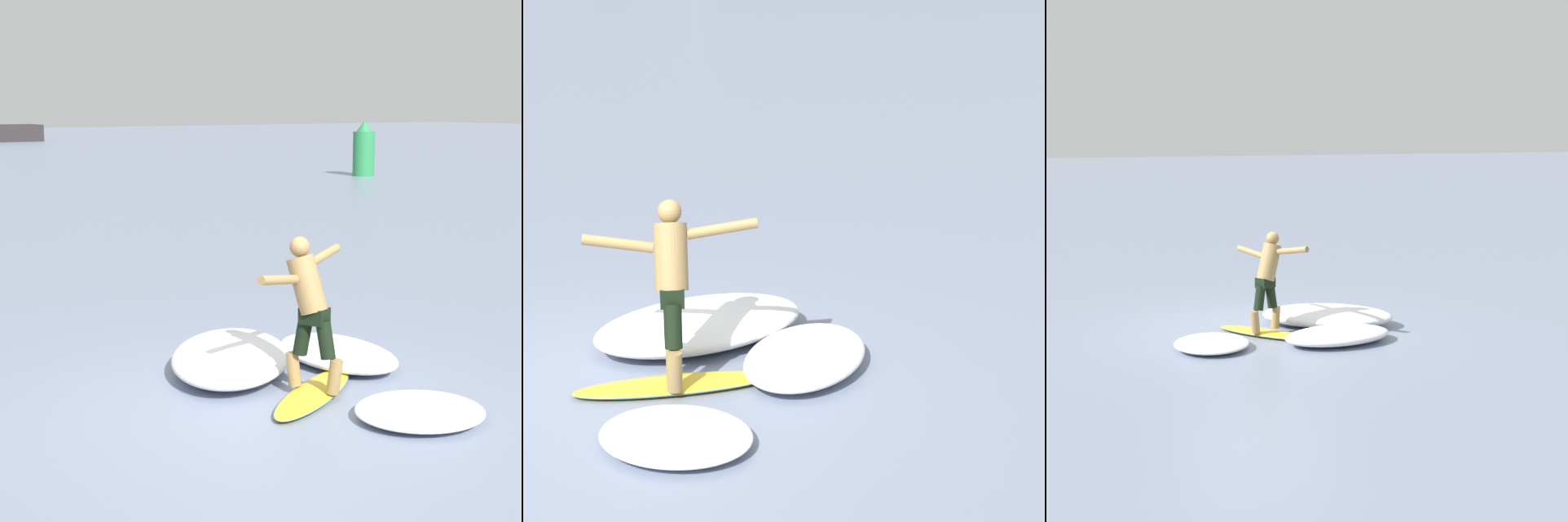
{
  "view_description": "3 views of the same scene",
  "coord_description": "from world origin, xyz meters",
  "views": [
    {
      "loc": [
        -4.48,
        -6.72,
        2.89
      ],
      "look_at": [
        0.54,
        1.0,
        1.23
      ],
      "focal_mm": 60.0,
      "sensor_mm": 36.0,
      "label": 1
    },
    {
      "loc": [
        4.43,
        -8.98,
        3.97
      ],
      "look_at": [
        0.95,
        1.62,
        0.72
      ],
      "focal_mm": 85.0,
      "sensor_mm": 36.0,
      "label": 2
    },
    {
      "loc": [
        12.78,
        -5.07,
        3.13
      ],
      "look_at": [
        0.19,
        0.85,
        1.08
      ],
      "focal_mm": 60.0,
      "sensor_mm": 36.0,
      "label": 3
    }
  ],
  "objects": [
    {
      "name": "ground_plane",
      "position": [
        0.0,
        0.0,
        0.0
      ],
      "size": [
        200.0,
        200.0,
        0.0
      ],
      "primitive_type": "plane",
      "color": "gray"
    },
    {
      "name": "wave_foam_at_nose",
      "position": [
        0.26,
        1.18,
        0.16
      ],
      "size": [
        2.28,
        2.5,
        0.32
      ],
      "color": "white",
      "rests_on": "ground"
    },
    {
      "name": "surfboard",
      "position": [
        0.53,
        -0.0,
        0.04
      ],
      "size": [
        1.77,
        1.34,
        0.21
      ],
      "color": "yellow",
      "rests_on": "ground"
    },
    {
      "name": "wave_foam_beside",
      "position": [
        0.96,
        -1.06,
        0.08
      ],
      "size": [
        1.51,
        1.44,
        0.17
      ],
      "color": "white",
      "rests_on": "ground"
    },
    {
      "name": "wave_foam_at_tail",
      "position": [
        1.43,
        0.77,
        0.12
      ],
      "size": [
        1.06,
        1.72,
        0.24
      ],
      "color": "white",
      "rests_on": "ground"
    },
    {
      "name": "surfer",
      "position": [
        0.48,
        0.04,
        0.97
      ],
      "size": [
        1.37,
        0.8,
        1.54
      ],
      "color": "olive",
      "rests_on": "surfboard"
    }
  ]
}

